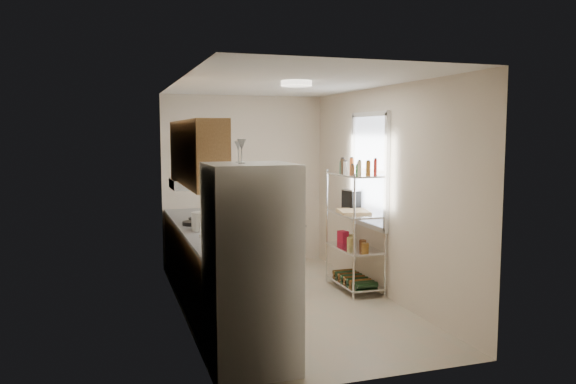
{
  "coord_description": "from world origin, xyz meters",
  "views": [
    {
      "loc": [
        -2.02,
        -6.22,
        2.03
      ],
      "look_at": [
        0.08,
        0.25,
        1.31
      ],
      "focal_mm": 35.0,
      "sensor_mm": 36.0,
      "label": 1
    }
  ],
  "objects_px": {
    "rice_cooker": "(203,221)",
    "espresso_machine": "(351,199)",
    "refrigerator": "(251,267)",
    "cutting_board": "(353,211)",
    "frying_pan_large": "(193,223)"
  },
  "relations": [
    {
      "from": "rice_cooker",
      "to": "espresso_machine",
      "type": "distance_m",
      "value": 2.1
    },
    {
      "from": "refrigerator",
      "to": "cutting_board",
      "type": "bearing_deg",
      "value": 46.53
    },
    {
      "from": "refrigerator",
      "to": "rice_cooker",
      "type": "relative_size",
      "value": 6.67
    },
    {
      "from": "refrigerator",
      "to": "cutting_board",
      "type": "distance_m",
      "value": 2.7
    },
    {
      "from": "refrigerator",
      "to": "espresso_machine",
      "type": "distance_m",
      "value": 3.0
    },
    {
      "from": "rice_cooker",
      "to": "cutting_board",
      "type": "relative_size",
      "value": 0.56
    },
    {
      "from": "rice_cooker",
      "to": "frying_pan_large",
      "type": "bearing_deg",
      "value": 96.9
    },
    {
      "from": "refrigerator",
      "to": "cutting_board",
      "type": "xyz_separation_m",
      "value": [
        1.86,
        1.96,
        0.14
      ]
    },
    {
      "from": "frying_pan_large",
      "to": "espresso_machine",
      "type": "distance_m",
      "value": 2.12
    },
    {
      "from": "frying_pan_large",
      "to": "cutting_board",
      "type": "height_order",
      "value": "cutting_board"
    },
    {
      "from": "cutting_board",
      "to": "espresso_machine",
      "type": "height_order",
      "value": "espresso_machine"
    },
    {
      "from": "refrigerator",
      "to": "espresso_machine",
      "type": "height_order",
      "value": "refrigerator"
    },
    {
      "from": "frying_pan_large",
      "to": "rice_cooker",
      "type": "bearing_deg",
      "value": -92.86
    },
    {
      "from": "refrigerator",
      "to": "frying_pan_large",
      "type": "bearing_deg",
      "value": 93.78
    },
    {
      "from": "rice_cooker",
      "to": "cutting_board",
      "type": "bearing_deg",
      "value": 2.72
    }
  ]
}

